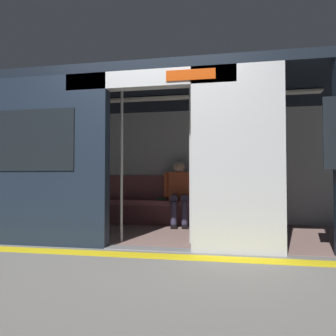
{
  "coord_description": "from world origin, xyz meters",
  "views": [
    {
      "loc": [
        -0.91,
        3.63,
        0.83
      ],
      "look_at": [
        -0.02,
        -1.13,
        0.98
      ],
      "focal_mm": 34.04,
      "sensor_mm": 36.0,
      "label": 1
    }
  ],
  "objects_px": {
    "bench_seat": "(176,206)",
    "grab_pole_far": "(191,162)",
    "person_seated": "(179,188)",
    "grab_pole_door": "(122,162)",
    "train_car": "(161,137)",
    "book": "(162,199)",
    "handbag": "(202,196)"
  },
  "relations": [
    {
      "from": "person_seated",
      "to": "grab_pole_far",
      "type": "height_order",
      "value": "grab_pole_far"
    },
    {
      "from": "bench_seat",
      "to": "grab_pole_far",
      "type": "bearing_deg",
      "value": 105.92
    },
    {
      "from": "handbag",
      "to": "book",
      "type": "xyz_separation_m",
      "value": [
        0.74,
        -0.01,
        -0.07
      ]
    },
    {
      "from": "bench_seat",
      "to": "grab_pole_door",
      "type": "bearing_deg",
      "value": 74.77
    },
    {
      "from": "handbag",
      "to": "grab_pole_far",
      "type": "xyz_separation_m",
      "value": [
        0.02,
        1.64,
        0.52
      ]
    },
    {
      "from": "person_seated",
      "to": "grab_pole_door",
      "type": "bearing_deg",
      "value": 71.86
    },
    {
      "from": "grab_pole_door",
      "to": "grab_pole_far",
      "type": "xyz_separation_m",
      "value": [
        -0.9,
        -0.07,
        0.0
      ]
    },
    {
      "from": "bench_seat",
      "to": "person_seated",
      "type": "relative_size",
      "value": 2.59
    },
    {
      "from": "train_car",
      "to": "handbag",
      "type": "xyz_separation_m",
      "value": [
        -0.54,
        -0.97,
        -0.94
      ]
    },
    {
      "from": "book",
      "to": "grab_pole_far",
      "type": "relative_size",
      "value": 0.11
    },
    {
      "from": "train_car",
      "to": "grab_pole_door",
      "type": "distance_m",
      "value": 0.93
    },
    {
      "from": "train_car",
      "to": "bench_seat",
      "type": "relative_size",
      "value": 2.13
    },
    {
      "from": "train_car",
      "to": "grab_pole_door",
      "type": "xyz_separation_m",
      "value": [
        0.38,
        0.75,
        -0.42
      ]
    },
    {
      "from": "bench_seat",
      "to": "book",
      "type": "distance_m",
      "value": 0.3
    },
    {
      "from": "bench_seat",
      "to": "grab_pole_far",
      "type": "distance_m",
      "value": 1.78
    },
    {
      "from": "person_seated",
      "to": "handbag",
      "type": "xyz_separation_m",
      "value": [
        -0.4,
        -0.12,
        -0.14
      ]
    },
    {
      "from": "train_car",
      "to": "bench_seat",
      "type": "bearing_deg",
      "value": -94.56
    },
    {
      "from": "handbag",
      "to": "grab_pole_far",
      "type": "relative_size",
      "value": 0.13
    },
    {
      "from": "grab_pole_door",
      "to": "bench_seat",
      "type": "bearing_deg",
      "value": -105.23
    },
    {
      "from": "train_car",
      "to": "book",
      "type": "relative_size",
      "value": 29.09
    },
    {
      "from": "train_car",
      "to": "bench_seat",
      "type": "height_order",
      "value": "train_car"
    },
    {
      "from": "train_car",
      "to": "grab_pole_far",
      "type": "xyz_separation_m",
      "value": [
        -0.52,
        0.67,
        -0.42
      ]
    },
    {
      "from": "person_seated",
      "to": "book",
      "type": "distance_m",
      "value": 0.42
    },
    {
      "from": "person_seated",
      "to": "grab_pole_far",
      "type": "bearing_deg",
      "value": 103.84
    },
    {
      "from": "train_car",
      "to": "person_seated",
      "type": "distance_m",
      "value": 1.18
    },
    {
      "from": "person_seated",
      "to": "handbag",
      "type": "relative_size",
      "value": 4.47
    },
    {
      "from": "book",
      "to": "grab_pole_door",
      "type": "bearing_deg",
      "value": 83.26
    },
    {
      "from": "handbag",
      "to": "grab_pole_door",
      "type": "xyz_separation_m",
      "value": [
        0.92,
        1.71,
        0.52
      ]
    },
    {
      "from": "bench_seat",
      "to": "person_seated",
      "type": "height_order",
      "value": "person_seated"
    },
    {
      "from": "person_seated",
      "to": "handbag",
      "type": "distance_m",
      "value": 0.44
    },
    {
      "from": "person_seated",
      "to": "book",
      "type": "height_order",
      "value": "person_seated"
    },
    {
      "from": "bench_seat",
      "to": "book",
      "type": "relative_size",
      "value": 13.68
    }
  ]
}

